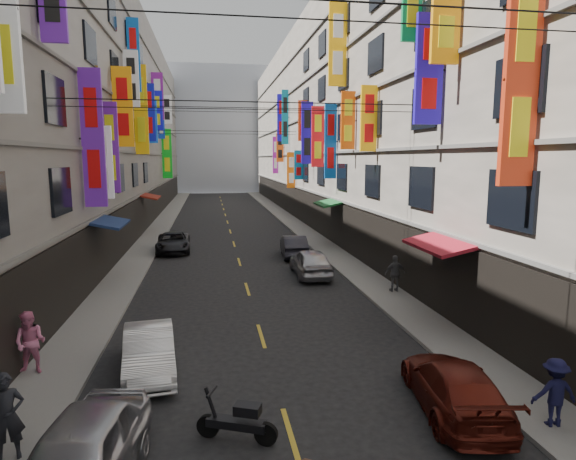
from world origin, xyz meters
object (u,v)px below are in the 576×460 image
object	(u,v)px
scooter_far_right	(303,266)
pedestrian_lfar	(30,343)
car_right_far	(294,246)
pedestrian_rfar	(395,273)
car_right_near	(454,386)
scooter_crossing	(238,422)
car_left_mid	(149,351)
pedestrian_rnear	(555,392)
car_right_mid	(311,262)
pedestrian_lnear	(7,416)
car_left_far	(173,242)

from	to	relation	value
scooter_far_right	pedestrian_lfar	distance (m)	14.22
car_right_far	pedestrian_rfar	bearing A→B (deg)	112.75
scooter_far_right	car_right_near	xyz separation A→B (m)	(0.93, -14.00, 0.17)
scooter_far_right	pedestrian_rfar	bearing A→B (deg)	144.81
car_right_far	pedestrian_rfar	xyz separation A→B (m)	(3.02, -8.84, 0.27)
scooter_crossing	car_left_mid	size ratio (longest dim) A/B	0.44
car_right_near	car_right_far	distance (m)	18.63
scooter_far_right	car_right_near	world-z (taller)	car_right_near
car_right_far	pedestrian_rnear	bearing A→B (deg)	100.73
car_right_mid	pedestrian_rnear	bearing A→B (deg)	99.69
car_right_mid	scooter_far_right	bearing A→B (deg)	-50.63
car_right_near	pedestrian_lnear	bearing A→B (deg)	11.44
pedestrian_rnear	pedestrian_lfar	bearing A→B (deg)	-14.20
car_right_mid	car_right_near	bearing A→B (deg)	93.06
car_left_mid	pedestrian_rfar	distance (m)	11.76
scooter_far_right	car_left_far	world-z (taller)	car_left_far
car_left_far	car_right_near	size ratio (longest dim) A/B	1.07
scooter_crossing	car_right_mid	world-z (taller)	car_right_mid
car_left_far	car_right_mid	distance (m)	10.74
scooter_far_right	car_right_far	bearing A→B (deg)	-77.73
car_right_mid	pedestrian_rfar	world-z (taller)	pedestrian_rfar
car_left_mid	scooter_crossing	bearing A→B (deg)	-65.82
scooter_crossing	car_right_far	world-z (taller)	car_right_far
scooter_crossing	pedestrian_rnear	distance (m)	6.96
pedestrian_rnear	pedestrian_rfar	bearing A→B (deg)	-86.90
scooter_crossing	pedestrian_lnear	xyz separation A→B (m)	(-4.48, -0.04, 0.55)
pedestrian_rfar	pedestrian_lfar	bearing A→B (deg)	24.97
scooter_crossing	car_left_far	world-z (taller)	car_left_far
car_left_mid	pedestrian_lfar	world-z (taller)	pedestrian_lfar
scooter_crossing	pedestrian_lfar	xyz separation A→B (m)	(-5.42, 3.98, 0.55)
scooter_far_right	car_right_near	distance (m)	14.04
car_right_near	car_right_far	bearing A→B (deg)	-79.51
car_left_mid	car_right_mid	distance (m)	12.32
car_left_mid	pedestrian_rnear	size ratio (longest dim) A/B	2.51
scooter_crossing	car_right_mid	bearing A→B (deg)	4.97
scooter_far_right	pedestrian_lfar	xyz separation A→B (m)	(-9.63, -10.45, 0.55)
car_right_far	car_right_mid	bearing A→B (deg)	93.88
scooter_crossing	pedestrian_lfar	world-z (taller)	pedestrian_lfar
pedestrian_lfar	car_right_mid	bearing A→B (deg)	53.20
car_right_near	scooter_far_right	bearing A→B (deg)	-77.56
scooter_far_right	pedestrian_lnear	world-z (taller)	pedestrian_lnear
car_left_mid	car_left_far	xyz separation A→B (m)	(-0.60, 18.06, -0.01)
car_left_far	pedestrian_lfar	bearing A→B (deg)	-100.42
car_right_mid	scooter_crossing	bearing A→B (deg)	72.58
car_left_mid	car_right_near	bearing A→B (deg)	-31.03
car_left_mid	car_left_far	world-z (taller)	car_left_mid
scooter_far_right	pedestrian_lfar	bearing A→B (deg)	63.70
car_left_mid	car_right_near	world-z (taller)	car_left_mid
scooter_crossing	car_left_mid	world-z (taller)	car_left_mid
scooter_far_right	car_right_far	world-z (taller)	car_right_far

